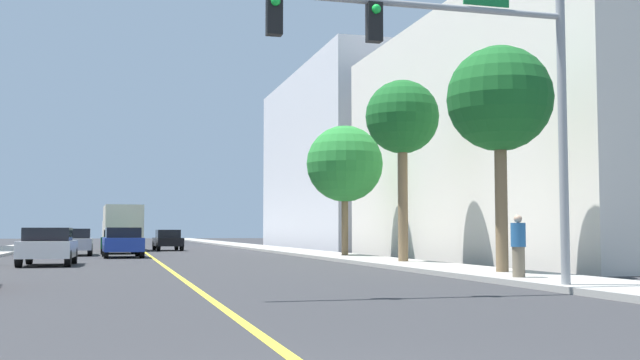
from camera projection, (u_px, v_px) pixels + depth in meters
ground at (146, 253)px, 45.80m from camera, size 192.00×192.00×0.00m
sidewalk_right at (291, 251)px, 48.10m from camera, size 2.88×168.00×0.15m
lane_marking_center at (146, 253)px, 45.80m from camera, size 0.16×144.00×0.01m
building_right_near at (602, 141)px, 36.65m from camera, size 17.60×24.36×11.32m
building_right_far at (373, 162)px, 63.09m from camera, size 13.57×25.67×14.10m
traffic_signal_mast at (448, 67)px, 16.53m from camera, size 9.34×0.36×6.44m
palm_near at (500, 100)px, 22.53m from camera, size 3.12×3.12×6.65m
palm_mid at (402, 119)px, 30.29m from camera, size 2.92×2.92×7.17m
palm_far at (345, 164)px, 37.94m from camera, size 3.80×3.80×6.42m
car_black at (168, 240)px, 52.13m from camera, size 1.91×3.95×1.42m
car_green at (119, 241)px, 45.27m from camera, size 2.07×4.39×1.40m
car_silver at (76, 242)px, 41.71m from camera, size 1.83×4.36×1.46m
car_white at (48, 246)px, 29.45m from camera, size 2.02×4.02×1.46m
car_blue at (123, 242)px, 38.59m from camera, size 2.07×4.30×1.51m
delivery_truck at (122, 227)px, 52.40m from camera, size 2.73×8.55×3.03m
pedestrian at (518, 246)px, 19.65m from camera, size 0.38×0.38×1.60m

